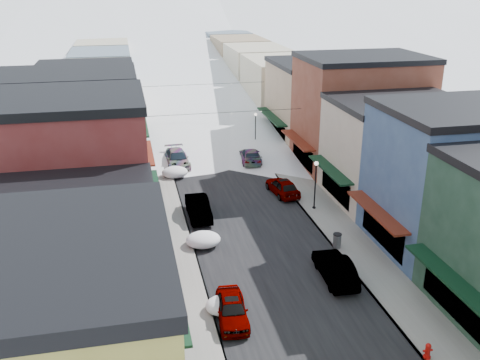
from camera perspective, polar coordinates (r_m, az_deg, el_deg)
name	(u,v)px	position (r m, az deg, el deg)	size (l,w,h in m)	color
road	(196,123)	(73.58, -4.74, 6.09)	(10.00, 160.00, 0.01)	black
sidewalk_left	(147,125)	(73.04, -9.90, 5.79)	(3.20, 160.00, 0.15)	gray
sidewalk_right	(243,120)	(74.67, 0.32, 6.43)	(3.20, 160.00, 0.15)	gray
curb_left	(159,124)	(73.11, -8.68, 5.88)	(0.10, 160.00, 0.15)	slate
curb_right	(232,120)	(74.36, -0.86, 6.37)	(0.10, 160.00, 0.15)	slate
bldg_l_cream	(52,292)	(27.28, -19.38, -11.19)	(11.30, 8.20, 9.50)	#B9AB95
bldg_l_brick_near	(55,199)	(33.80, -19.12, -1.94)	(12.30, 8.20, 12.50)	maroon
bldg_l_grayblue	(77,177)	(42.25, -17.03, 0.29)	(11.30, 9.20, 9.00)	slate
bldg_l_brick_far	(71,133)	(50.60, -17.61, 4.77)	(13.30, 9.20, 11.00)	brown
bldg_l_tan	(88,112)	(60.30, -15.89, 6.95)	(11.30, 11.20, 10.00)	#938261
bldg_r_blue	(452,178)	(40.93, 21.66, 0.17)	(11.30, 9.20, 10.50)	#324972
bldg_r_cream	(397,150)	(48.66, 16.36, 3.05)	(12.30, 9.20, 9.00)	#B7A693
bldg_r_brick_far	(360,112)	(56.29, 12.69, 7.07)	(13.30, 9.20, 11.50)	brown
bldg_r_tan	(317,101)	(65.13, 8.19, 8.30)	(11.30, 11.20, 9.50)	tan
distant_blocks	(177,67)	(95.17, -6.73, 11.85)	(34.00, 55.00, 8.00)	gray
overhead_cables	(209,97)	(60.11, -3.28, 8.84)	(16.40, 15.04, 0.04)	black
car_silver_sedan	(232,309)	(31.74, -0.87, -13.60)	(1.73, 4.31, 1.47)	#A6ABAF
car_dark_hatch	(199,208)	(44.34, -4.45, -2.98)	(1.72, 4.94, 1.63)	black
car_silver_wagon	(177,159)	(56.51, -6.72, 2.28)	(2.29, 5.63, 1.63)	gray
car_green_sedan	(335,268)	(36.06, 10.11, -9.21)	(1.74, 4.98, 1.64)	black
car_gray_suv	(283,186)	(48.90, 4.57, -0.68)	(1.87, 4.65, 1.58)	#92949A
car_black_sedan	(250,156)	(57.26, 1.13, 2.60)	(2.10, 5.18, 1.50)	black
car_lane_silver	(197,136)	(64.39, -4.58, 4.67)	(1.90, 4.73, 1.61)	#ADB0B6
car_lane_white	(193,101)	(83.55, -4.99, 8.37)	(2.39, 5.18, 1.44)	silver
fire_hydrant	(428,351)	(30.62, 19.39, -16.86)	(0.52, 0.39, 0.88)	#BB0E09
trash_can	(337,240)	(39.85, 10.32, -6.35)	(0.63, 0.63, 1.07)	slate
streetlamp_near	(316,179)	(45.26, 8.06, 0.11)	(0.35, 0.35, 4.22)	black
streetlamp_far	(255,126)	(61.52, 1.66, 5.80)	(0.34, 0.34, 4.06)	black
snow_pile_near	(225,304)	(32.62, -1.66, -13.12)	(2.29, 2.61, 0.97)	white
snow_pile_mid	(203,239)	(39.84, -3.94, -6.33)	(2.57, 2.78, 1.09)	white
snow_pile_far	(175,172)	(53.48, -6.96, 0.85)	(2.58, 2.79, 1.09)	white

